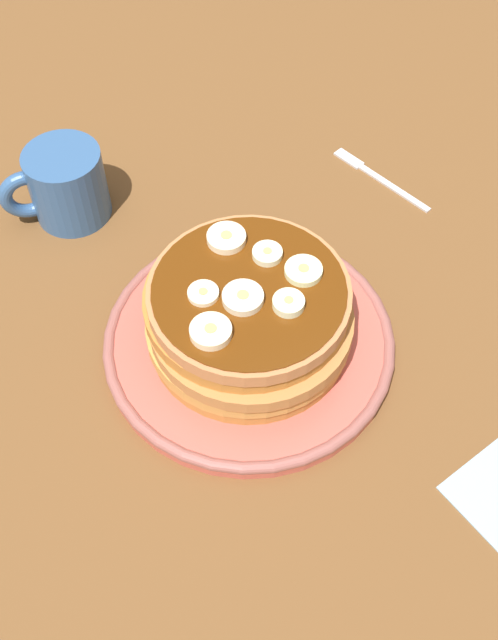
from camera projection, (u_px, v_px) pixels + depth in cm
name	position (u px, v px, depth cm)	size (l,w,h in cm)	color
ground_plane	(249.00, 356.00, 70.15)	(140.00, 140.00, 3.00)	brown
plate	(249.00, 341.00, 68.13)	(26.44, 26.44, 1.86)	#CC594C
pancake_stack	(248.00, 315.00, 64.80)	(18.76, 18.79, 7.13)	#B77936
banana_slice_0	(243.00, 298.00, 60.98)	(3.44, 3.44, 0.95)	beige
banana_slice_1	(267.00, 254.00, 63.83)	(2.61, 2.61, 0.87)	#EBEABE
banana_slice_2	(211.00, 332.00, 58.98)	(3.39, 3.39, 0.99)	#FEE3B4
banana_slice_3	(203.00, 294.00, 61.40)	(2.61, 2.61, 0.70)	#FCEBC0
banana_slice_4	(289.00, 304.00, 60.61)	(2.65, 2.65, 1.01)	#ECF1C0
banana_slice_5	(232.00, 237.00, 64.94)	(3.43, 3.43, 0.94)	#FEE9BD
banana_slice_6	(305.00, 275.00, 62.49)	(3.21, 3.21, 0.85)	#EFF4B4
coffee_mug	(64.00, 185.00, 75.83)	(10.89, 7.82, 7.77)	#33598C
fork	(376.00, 175.00, 82.02)	(6.16, 12.28, 0.50)	silver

